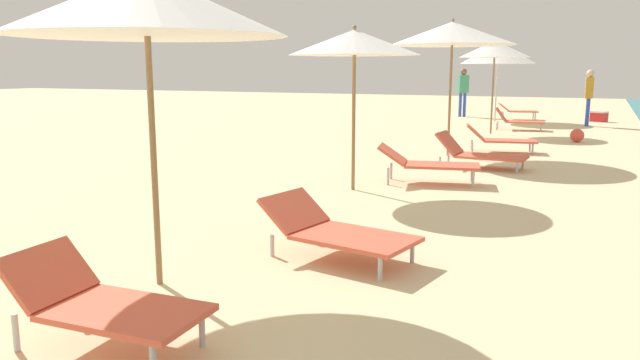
{
  "coord_description": "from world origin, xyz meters",
  "views": [
    {
      "loc": [
        3.02,
        4.59,
        1.73
      ],
      "look_at": [
        0.94,
        9.09,
        0.82
      ],
      "focal_mm": 34.13,
      "sensor_mm": 36.0,
      "label": 1
    }
  ],
  "objects_px": {
    "umbrella_third": "(146,4)",
    "cooler_box": "(599,116)",
    "lounger_fifth_inland": "(479,153)",
    "person_walking_near": "(463,87)",
    "beach_ball": "(577,135)",
    "umbrella_fourth": "(354,43)",
    "lounger_sixth_shoreside": "(518,120)",
    "umbrella_farthest": "(498,54)",
    "lounger_fourth_shoreside": "(427,163)",
    "lounger_farthest_shoreside": "(517,110)",
    "lounger_third_shoreside": "(337,230)",
    "person_walking_mid": "(589,92)",
    "lounger_fifth_shoreside": "(499,139)",
    "umbrella_sixth": "(495,49)",
    "umbrella_fifth": "(452,34)",
    "lounger_third_inland": "(103,302)"
  },
  "relations": [
    {
      "from": "umbrella_farthest",
      "to": "beach_ball",
      "type": "xyz_separation_m",
      "value": [
        2.76,
        -5.29,
        -2.07
      ]
    },
    {
      "from": "lounger_fifth_inland",
      "to": "beach_ball",
      "type": "height_order",
      "value": "lounger_fifth_inland"
    },
    {
      "from": "lounger_third_inland",
      "to": "umbrella_fourth",
      "type": "bearing_deg",
      "value": 92.39
    },
    {
      "from": "umbrella_sixth",
      "to": "lounger_farthest_shoreside",
      "type": "relative_size",
      "value": 1.81
    },
    {
      "from": "umbrella_farthest",
      "to": "person_walking_near",
      "type": "relative_size",
      "value": 1.5
    },
    {
      "from": "lounger_sixth_shoreside",
      "to": "person_walking_near",
      "type": "height_order",
      "value": "person_walking_near"
    },
    {
      "from": "lounger_fifth_shoreside",
      "to": "lounger_sixth_shoreside",
      "type": "distance_m",
      "value": 5.1
    },
    {
      "from": "umbrella_sixth",
      "to": "cooler_box",
      "type": "height_order",
      "value": "umbrella_sixth"
    },
    {
      "from": "lounger_third_inland",
      "to": "beach_ball",
      "type": "bearing_deg",
      "value": 77.63
    },
    {
      "from": "umbrella_sixth",
      "to": "cooler_box",
      "type": "bearing_deg",
      "value": 63.71
    },
    {
      "from": "umbrella_fifth",
      "to": "lounger_farthest_shoreside",
      "type": "xyz_separation_m",
      "value": [
        0.09,
        9.91,
        -2.09
      ]
    },
    {
      "from": "umbrella_fourth",
      "to": "cooler_box",
      "type": "relative_size",
      "value": 4.01
    },
    {
      "from": "umbrella_third",
      "to": "beach_ball",
      "type": "bearing_deg",
      "value": 77.41
    },
    {
      "from": "umbrella_third",
      "to": "person_walking_mid",
      "type": "relative_size",
      "value": 1.46
    },
    {
      "from": "lounger_fourth_shoreside",
      "to": "umbrella_fourth",
      "type": "bearing_deg",
      "value": -145.01
    },
    {
      "from": "lounger_fourth_shoreside",
      "to": "umbrella_fifth",
      "type": "height_order",
      "value": "umbrella_fifth"
    },
    {
      "from": "lounger_third_shoreside",
      "to": "lounger_farthest_shoreside",
      "type": "xyz_separation_m",
      "value": [
        -0.54,
        17.07,
        0.04
      ]
    },
    {
      "from": "person_walking_mid",
      "to": "lounger_fifth_inland",
      "type": "bearing_deg",
      "value": -102.72
    },
    {
      "from": "umbrella_farthest",
      "to": "person_walking_near",
      "type": "bearing_deg",
      "value": 132.92
    },
    {
      "from": "lounger_fifth_shoreside",
      "to": "umbrella_sixth",
      "type": "height_order",
      "value": "umbrella_sixth"
    },
    {
      "from": "umbrella_fourth",
      "to": "beach_ball",
      "type": "distance_m",
      "value": 8.37
    },
    {
      "from": "umbrella_farthest",
      "to": "beach_ball",
      "type": "relative_size",
      "value": 8.09
    },
    {
      "from": "lounger_farthest_shoreside",
      "to": "lounger_third_shoreside",
      "type": "bearing_deg",
      "value": -102.31
    },
    {
      "from": "lounger_fifth_inland",
      "to": "beach_ball",
      "type": "relative_size",
      "value": 4.82
    },
    {
      "from": "lounger_fourth_shoreside",
      "to": "lounger_fifth_inland",
      "type": "height_order",
      "value": "lounger_fifth_inland"
    },
    {
      "from": "umbrella_fourth",
      "to": "lounger_fifth_shoreside",
      "type": "relative_size",
      "value": 1.53
    },
    {
      "from": "lounger_fourth_shoreside",
      "to": "lounger_fifth_shoreside",
      "type": "height_order",
      "value": "same"
    },
    {
      "from": "umbrella_sixth",
      "to": "umbrella_farthest",
      "type": "height_order",
      "value": "umbrella_farthest"
    },
    {
      "from": "umbrella_fourth",
      "to": "lounger_sixth_shoreside",
      "type": "height_order",
      "value": "umbrella_fourth"
    },
    {
      "from": "umbrella_fourth",
      "to": "beach_ball",
      "type": "relative_size",
      "value": 7.18
    },
    {
      "from": "lounger_fifth_inland",
      "to": "umbrella_third",
      "type": "bearing_deg",
      "value": -97.39
    },
    {
      "from": "lounger_farthest_shoreside",
      "to": "cooler_box",
      "type": "height_order",
      "value": "lounger_farthest_shoreside"
    },
    {
      "from": "lounger_fifth_shoreside",
      "to": "beach_ball",
      "type": "bearing_deg",
      "value": 49.15
    },
    {
      "from": "umbrella_third",
      "to": "beach_ball",
      "type": "height_order",
      "value": "umbrella_third"
    },
    {
      "from": "lounger_fourth_shoreside",
      "to": "umbrella_sixth",
      "type": "height_order",
      "value": "umbrella_sixth"
    },
    {
      "from": "lounger_third_shoreside",
      "to": "person_walking_near",
      "type": "height_order",
      "value": "person_walking_near"
    },
    {
      "from": "umbrella_third",
      "to": "cooler_box",
      "type": "height_order",
      "value": "umbrella_third"
    },
    {
      "from": "lounger_fifth_inland",
      "to": "lounger_farthest_shoreside",
      "type": "bearing_deg",
      "value": 96.53
    },
    {
      "from": "lounger_fifth_inland",
      "to": "person_walking_near",
      "type": "height_order",
      "value": "person_walking_near"
    },
    {
      "from": "umbrella_fourth",
      "to": "lounger_farthest_shoreside",
      "type": "distance_m",
      "value": 14.09
    },
    {
      "from": "umbrella_fifth",
      "to": "umbrella_sixth",
      "type": "xyz_separation_m",
      "value": [
        0.05,
        4.82,
        -0.16
      ]
    },
    {
      "from": "umbrella_third",
      "to": "umbrella_farthest",
      "type": "height_order",
      "value": "umbrella_farthest"
    },
    {
      "from": "umbrella_fourth",
      "to": "lounger_fifth_inland",
      "type": "relative_size",
      "value": 1.49
    },
    {
      "from": "lounger_fourth_shoreside",
      "to": "lounger_sixth_shoreside",
      "type": "height_order",
      "value": "lounger_sixth_shoreside"
    },
    {
      "from": "lounger_farthest_shoreside",
      "to": "cooler_box",
      "type": "distance_m",
      "value": 2.61
    },
    {
      "from": "lounger_fifth_inland",
      "to": "lounger_sixth_shoreside",
      "type": "bearing_deg",
      "value": 94.68
    },
    {
      "from": "lounger_third_shoreside",
      "to": "umbrella_sixth",
      "type": "xyz_separation_m",
      "value": [
        -0.59,
        11.98,
        1.98
      ]
    },
    {
      "from": "umbrella_third",
      "to": "lounger_sixth_shoreside",
      "type": "bearing_deg",
      "value": 86.03
    },
    {
      "from": "umbrella_farthest",
      "to": "beach_ball",
      "type": "height_order",
      "value": "umbrella_farthest"
    },
    {
      "from": "umbrella_third",
      "to": "person_walking_near",
      "type": "xyz_separation_m",
      "value": [
        -1.5,
        18.82,
        -1.14
      ]
    }
  ]
}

